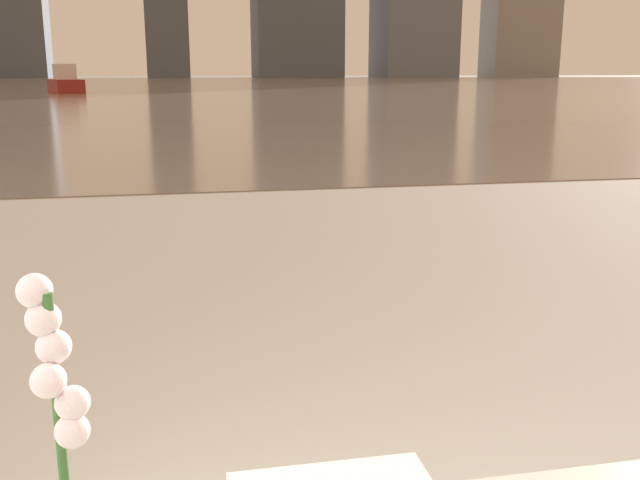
% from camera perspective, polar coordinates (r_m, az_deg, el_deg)
% --- Properties ---
extents(harbor_water, '(180.00, 110.00, 0.01)m').
position_cam_1_polar(harbor_water, '(62.02, -11.18, 12.10)').
color(harbor_water, gray).
rests_on(harbor_water, ground_plane).
extents(harbor_boat_0, '(2.42, 4.21, 1.49)m').
position_cam_1_polar(harbor_boat_0, '(40.90, -19.70, 11.77)').
color(harbor_boat_0, maroon).
rests_on(harbor_boat_0, harbor_water).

